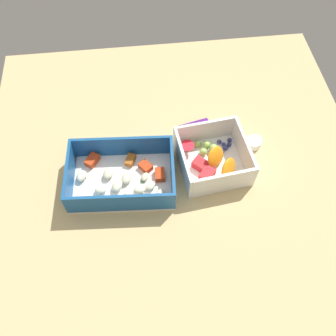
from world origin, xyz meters
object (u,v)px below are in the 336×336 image
pasta_container (123,177)px  paper_cup_liner (254,143)px  candy_bar (195,127)px  fruit_bowl (212,159)px

pasta_container → paper_cup_liner: size_ratio=6.71×
candy_bar → paper_cup_liner: 13.52cm
fruit_bowl → pasta_container: bearing=-173.5°
pasta_container → fruit_bowl: size_ratio=1.45×
pasta_container → fruit_bowl: 18.81cm
pasta_container → fruit_bowl: (18.68, 2.14, 0.30)cm
fruit_bowl → candy_bar: bearing=101.9°
pasta_container → candy_bar: size_ratio=3.14×
pasta_container → candy_bar: 20.55cm
candy_bar → paper_cup_liner: paper_cup_liner is taller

